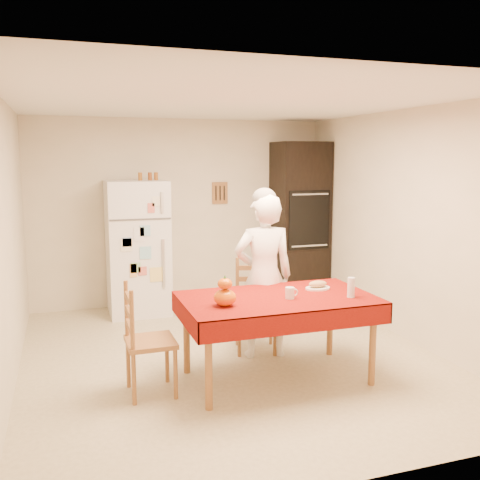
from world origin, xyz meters
name	(u,v)px	position (x,y,z in m)	size (l,w,h in m)	color
floor	(231,357)	(0.00, 0.00, 0.00)	(4.50, 4.50, 0.00)	tan
room_shell	(230,195)	(0.00, 0.00, 1.62)	(4.02, 4.52, 2.51)	beige
refrigerator	(138,248)	(-0.65, 1.88, 0.85)	(0.75, 0.74, 1.70)	white
oven_cabinet	(300,221)	(1.63, 1.93, 1.10)	(0.70, 0.62, 2.20)	black
dining_table	(277,304)	(0.24, -0.64, 0.69)	(1.70, 1.00, 0.76)	brown
chair_far	(255,301)	(0.32, 0.16, 0.51)	(0.51, 0.49, 0.95)	brown
chair_left	(143,336)	(-0.95, -0.58, 0.51)	(0.40, 0.42, 0.95)	brown
seated_woman	(264,276)	(0.33, -0.06, 0.82)	(0.60, 0.39, 1.64)	white
coffee_mug	(290,293)	(0.31, -0.73, 0.81)	(0.08, 0.08, 0.10)	white
pumpkin_lower	(225,298)	(-0.29, -0.77, 0.83)	(0.19, 0.19, 0.14)	#E84C05
pumpkin_upper	(225,284)	(-0.29, -0.77, 0.95)	(0.12, 0.12, 0.09)	red
wine_glass	(351,287)	(0.85, -0.86, 0.85)	(0.07, 0.07, 0.18)	silver
bread_plate	(318,288)	(0.70, -0.50, 0.77)	(0.24, 0.24, 0.02)	white
bread_loaf	(318,284)	(0.70, -0.50, 0.81)	(0.18, 0.10, 0.06)	#A27550
spice_jar_left	(140,176)	(-0.59, 1.93, 1.75)	(0.05, 0.05, 0.10)	#95571B
spice_jar_mid	(150,176)	(-0.46, 1.93, 1.75)	(0.05, 0.05, 0.10)	brown
spice_jar_right	(156,176)	(-0.38, 1.93, 1.75)	(0.05, 0.05, 0.10)	brown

